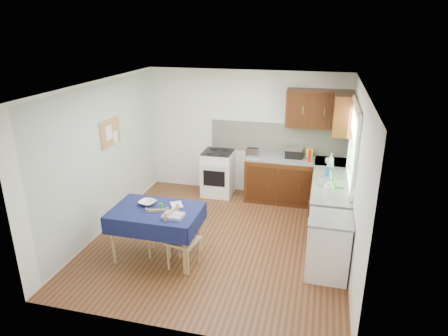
% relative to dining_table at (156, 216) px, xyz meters
% --- Properties ---
extents(floor, '(4.20, 4.20, 0.00)m').
position_rel_dining_table_xyz_m(floor, '(0.77, 0.69, -0.68)').
color(floor, '#482913').
rests_on(floor, ground).
extents(ceiling, '(4.00, 4.20, 0.02)m').
position_rel_dining_table_xyz_m(ceiling, '(0.77, 0.69, 1.82)').
color(ceiling, white).
rests_on(ceiling, wall_back).
extents(wall_back, '(4.00, 0.02, 2.50)m').
position_rel_dining_table_xyz_m(wall_back, '(0.77, 2.79, 0.57)').
color(wall_back, white).
rests_on(wall_back, ground).
extents(wall_front, '(4.00, 0.02, 2.50)m').
position_rel_dining_table_xyz_m(wall_front, '(0.77, -1.41, 0.57)').
color(wall_front, white).
rests_on(wall_front, ground).
extents(wall_left, '(0.02, 4.20, 2.50)m').
position_rel_dining_table_xyz_m(wall_left, '(-1.23, 0.69, 0.57)').
color(wall_left, silver).
rests_on(wall_left, ground).
extents(wall_right, '(0.02, 4.20, 2.50)m').
position_rel_dining_table_xyz_m(wall_right, '(2.77, 0.69, 0.57)').
color(wall_right, white).
rests_on(wall_right, ground).
extents(base_cabinets, '(1.90, 2.30, 0.86)m').
position_rel_dining_table_xyz_m(base_cabinets, '(2.13, 1.95, -0.25)').
color(base_cabinets, '#351D09').
rests_on(base_cabinets, ground).
extents(worktop_back, '(1.90, 0.60, 0.04)m').
position_rel_dining_table_xyz_m(worktop_back, '(1.82, 2.49, 0.20)').
color(worktop_back, gray).
rests_on(worktop_back, base_cabinets).
extents(worktop_right, '(0.60, 1.70, 0.04)m').
position_rel_dining_table_xyz_m(worktop_right, '(2.47, 1.34, 0.20)').
color(worktop_right, gray).
rests_on(worktop_right, base_cabinets).
extents(worktop_corner, '(0.60, 0.60, 0.04)m').
position_rel_dining_table_xyz_m(worktop_corner, '(2.47, 2.49, 0.20)').
color(worktop_corner, gray).
rests_on(worktop_corner, base_cabinets).
extents(splashback, '(2.70, 0.02, 0.60)m').
position_rel_dining_table_xyz_m(splashback, '(1.42, 2.78, 0.52)').
color(splashback, silver).
rests_on(splashback, wall_back).
extents(upper_cabinets, '(1.20, 0.85, 0.70)m').
position_rel_dining_table_xyz_m(upper_cabinets, '(2.30, 2.49, 1.17)').
color(upper_cabinets, '#351D09').
rests_on(upper_cabinets, wall_back).
extents(stove, '(0.60, 0.61, 0.92)m').
position_rel_dining_table_xyz_m(stove, '(0.27, 2.49, -0.22)').
color(stove, white).
rests_on(stove, ground).
extents(window, '(0.04, 1.48, 1.26)m').
position_rel_dining_table_xyz_m(window, '(2.75, 1.39, 0.97)').
color(window, '#2B5422').
rests_on(window, wall_right).
extents(fridge, '(0.58, 0.60, 0.89)m').
position_rel_dining_table_xyz_m(fridge, '(2.47, 0.14, -0.23)').
color(fridge, white).
rests_on(fridge, ground).
extents(corkboard, '(0.04, 0.62, 0.47)m').
position_rel_dining_table_xyz_m(corkboard, '(-1.20, 0.99, 0.92)').
color(corkboard, '#A38351').
rests_on(corkboard, wall_left).
extents(dining_table, '(1.29, 0.87, 0.78)m').
position_rel_dining_table_xyz_m(dining_table, '(0.00, 0.00, 0.00)').
color(dining_table, '#101941').
rests_on(dining_table, ground).
extents(chair_far, '(0.46, 0.46, 0.84)m').
position_rel_dining_table_xyz_m(chair_far, '(0.02, 0.04, -0.23)').
color(chair_far, '#A38351').
rests_on(chair_far, ground).
extents(chair_near, '(0.46, 0.46, 0.90)m').
position_rel_dining_table_xyz_m(chair_near, '(0.43, -0.16, -0.20)').
color(chair_near, '#A38351').
rests_on(chair_near, ground).
extents(toaster, '(0.25, 0.15, 0.19)m').
position_rel_dining_table_xyz_m(toaster, '(0.99, 2.39, 0.31)').
color(toaster, '#B8B7BC').
rests_on(toaster, worktop_back).
extents(sandwich_press, '(0.32, 0.28, 0.19)m').
position_rel_dining_table_xyz_m(sandwich_press, '(1.77, 2.55, 0.32)').
color(sandwich_press, black).
rests_on(sandwich_press, worktop_back).
extents(sauce_bottle, '(0.05, 0.05, 0.23)m').
position_rel_dining_table_xyz_m(sauce_bottle, '(2.08, 2.35, 0.34)').
color(sauce_bottle, red).
rests_on(sauce_bottle, worktop_back).
extents(yellow_packet, '(0.15, 0.13, 0.17)m').
position_rel_dining_table_xyz_m(yellow_packet, '(2.06, 2.64, 0.31)').
color(yellow_packet, yellow).
rests_on(yellow_packet, worktop_back).
extents(dish_rack, '(0.40, 0.30, 0.19)m').
position_rel_dining_table_xyz_m(dish_rack, '(2.46, 1.34, 0.25)').
color(dish_rack, gray).
rests_on(dish_rack, worktop_right).
extents(kettle, '(0.14, 0.14, 0.24)m').
position_rel_dining_table_xyz_m(kettle, '(2.43, 0.80, 0.33)').
color(kettle, white).
rests_on(kettle, worktop_right).
extents(cup, '(0.14, 0.14, 0.10)m').
position_rel_dining_table_xyz_m(cup, '(2.42, 2.34, 0.27)').
color(cup, white).
rests_on(cup, worktop_back).
extents(soap_bottle_a, '(0.17, 0.17, 0.31)m').
position_rel_dining_table_xyz_m(soap_bottle_a, '(2.45, 2.00, 0.38)').
color(soap_bottle_a, white).
rests_on(soap_bottle_a, worktop_right).
extents(soap_bottle_b, '(0.11, 0.10, 0.21)m').
position_rel_dining_table_xyz_m(soap_bottle_b, '(2.44, 1.70, 0.33)').
color(soap_bottle_b, '#1C55A7').
rests_on(soap_bottle_b, worktop_right).
extents(soap_bottle_c, '(0.18, 0.18, 0.17)m').
position_rel_dining_table_xyz_m(soap_bottle_c, '(2.48, 1.17, 0.31)').
color(soap_bottle_c, green).
rests_on(soap_bottle_c, worktop_right).
extents(plate_bowl, '(0.29, 0.29, 0.06)m').
position_rel_dining_table_xyz_m(plate_bowl, '(-0.19, 0.12, 0.13)').
color(plate_bowl, beige).
rests_on(plate_bowl, dining_table).
extents(book, '(0.25, 0.28, 0.02)m').
position_rel_dining_table_xyz_m(book, '(0.18, 0.16, 0.11)').
color(book, white).
rests_on(book, dining_table).
extents(spice_jar, '(0.05, 0.05, 0.09)m').
position_rel_dining_table_xyz_m(spice_jar, '(0.08, 0.03, 0.15)').
color(spice_jar, green).
rests_on(spice_jar, dining_table).
extents(tea_towel, '(0.29, 0.23, 0.05)m').
position_rel_dining_table_xyz_m(tea_towel, '(0.34, -0.18, 0.13)').
color(tea_towel, navy).
rests_on(tea_towel, dining_table).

